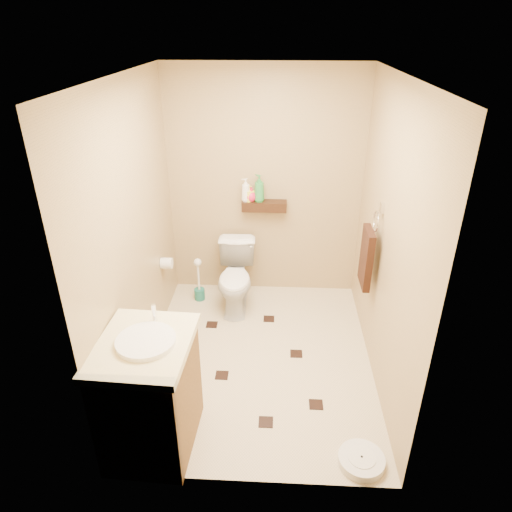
{
  "coord_description": "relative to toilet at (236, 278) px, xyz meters",
  "views": [
    {
      "loc": [
        0.15,
        -3.24,
        2.73
      ],
      "look_at": [
        -0.04,
        0.25,
        0.91
      ],
      "focal_mm": 32.0,
      "sensor_mm": 36.0,
      "label": 1
    }
  ],
  "objects": [
    {
      "name": "ground",
      "position": [
        0.28,
        -0.83,
        -0.35
      ],
      "size": [
        2.5,
        2.5,
        0.0
      ],
      "primitive_type": "plane",
      "color": "beige",
      "rests_on": "ground"
    },
    {
      "name": "wall_back",
      "position": [
        0.28,
        0.42,
        0.85
      ],
      "size": [
        2.0,
        0.04,
        2.4
      ],
      "primitive_type": "cube",
      "color": "tan",
      "rests_on": "ground"
    },
    {
      "name": "wall_front",
      "position": [
        0.28,
        -2.08,
        0.85
      ],
      "size": [
        2.0,
        0.04,
        2.4
      ],
      "primitive_type": "cube",
      "color": "tan",
      "rests_on": "ground"
    },
    {
      "name": "wall_left",
      "position": [
        -0.72,
        -0.83,
        0.85
      ],
      "size": [
        0.04,
        2.5,
        2.4
      ],
      "primitive_type": "cube",
      "color": "tan",
      "rests_on": "ground"
    },
    {
      "name": "wall_right",
      "position": [
        1.28,
        -0.83,
        0.85
      ],
      "size": [
        0.04,
        2.5,
        2.4
      ],
      "primitive_type": "cube",
      "color": "tan",
      "rests_on": "ground"
    },
    {
      "name": "ceiling",
      "position": [
        0.28,
        -0.83,
        2.05
      ],
      "size": [
        2.0,
        2.5,
        0.02
      ],
      "primitive_type": "cube",
      "color": "white",
      "rests_on": "wall_back"
    },
    {
      "name": "wall_shelf",
      "position": [
        0.28,
        0.34,
        0.67
      ],
      "size": [
        0.46,
        0.14,
        0.1
      ],
      "primitive_type": "cube",
      "color": "#331C0D",
      "rests_on": "wall_back"
    },
    {
      "name": "floor_accents",
      "position": [
        0.31,
        -0.9,
        -0.34
      ],
      "size": [
        1.09,
        1.46,
        0.01
      ],
      "color": "black",
      "rests_on": "ground"
    },
    {
      "name": "toilet",
      "position": [
        0.0,
        0.0,
        0.0
      ],
      "size": [
        0.41,
        0.69,
        0.69
      ],
      "primitive_type": "imported",
      "rotation": [
        0.0,
        0.0,
        0.03
      ],
      "color": "white",
      "rests_on": "ground"
    },
    {
      "name": "vanity",
      "position": [
        -0.42,
        -1.78,
        0.11
      ],
      "size": [
        0.63,
        0.75,
        1.03
      ],
      "rotation": [
        0.0,
        0.0,
        -0.05
      ],
      "color": "brown",
      "rests_on": "ground"
    },
    {
      "name": "bathroom_scale",
      "position": [
        1.04,
        -1.9,
        -0.32
      ],
      "size": [
        0.41,
        0.41,
        0.06
      ],
      "rotation": [
        0.0,
        0.0,
        -0.35
      ],
      "color": "white",
      "rests_on": "ground"
    },
    {
      "name": "toilet_brush",
      "position": [
        -0.41,
        0.12,
        -0.17
      ],
      "size": [
        0.11,
        0.11,
        0.5
      ],
      "color": "#1A6A5D",
      "rests_on": "ground"
    },
    {
      "name": "towel_ring",
      "position": [
        1.19,
        -0.58,
        0.6
      ],
      "size": [
        0.12,
        0.3,
        0.76
      ],
      "color": "silver",
      "rests_on": "wall_right"
    },
    {
      "name": "toilet_paper",
      "position": [
        -0.66,
        -0.18,
        0.25
      ],
      "size": [
        0.12,
        0.11,
        0.12
      ],
      "color": "white",
      "rests_on": "wall_left"
    },
    {
      "name": "bottle_a",
      "position": [
        0.09,
        0.34,
        0.84
      ],
      "size": [
        0.12,
        0.12,
        0.24
      ],
      "primitive_type": "imported",
      "rotation": [
        0.0,
        0.0,
        5.15
      ],
      "color": "white",
      "rests_on": "wall_shelf"
    },
    {
      "name": "bottle_b",
      "position": [
        0.12,
        0.34,
        0.81
      ],
      "size": [
        0.11,
        0.11,
        0.17
      ],
      "primitive_type": "imported",
      "rotation": [
        0.0,
        0.0,
        0.64
      ],
      "color": "#FFF835",
      "rests_on": "wall_shelf"
    },
    {
      "name": "bottle_c",
      "position": [
        0.14,
        0.34,
        0.8
      ],
      "size": [
        0.13,
        0.13,
        0.15
      ],
      "primitive_type": "imported",
      "rotation": [
        0.0,
        0.0,
        6.11
      ],
      "color": "#E71B43",
      "rests_on": "wall_shelf"
    },
    {
      "name": "bottle_d",
      "position": [
        0.22,
        0.34,
        0.86
      ],
      "size": [
        0.15,
        0.15,
        0.28
      ],
      "primitive_type": "imported",
      "rotation": [
        0.0,
        0.0,
        4.1
      ],
      "color": "#2C863C",
      "rests_on": "wall_shelf"
    }
  ]
}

